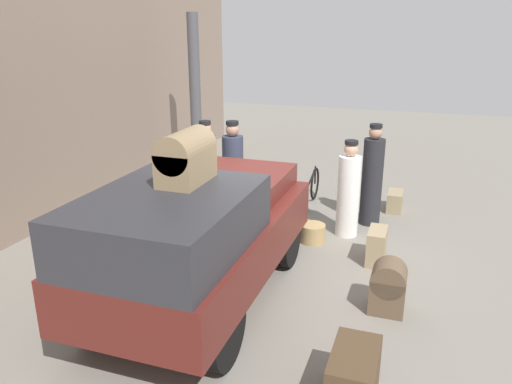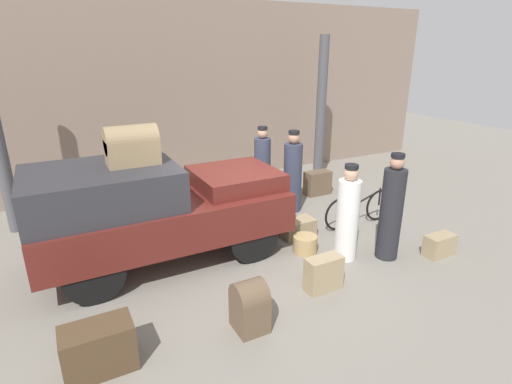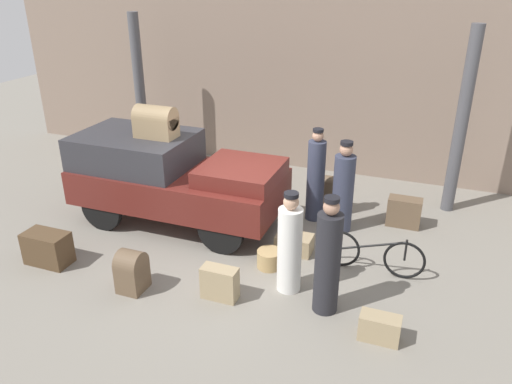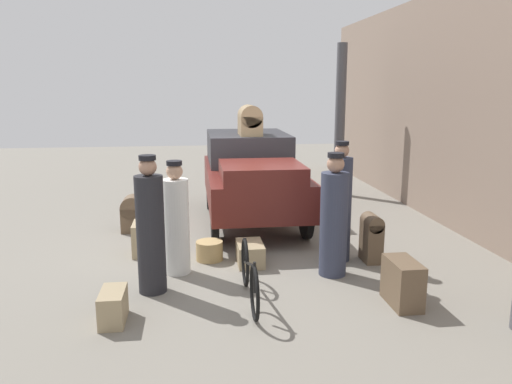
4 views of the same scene
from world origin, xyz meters
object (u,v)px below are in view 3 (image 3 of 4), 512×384
at_px(suitcase_black_upright, 404,212).
at_px(trunk_barrel_dark, 327,191).
at_px(suitcase_tan_flat, 380,328).
at_px(porter_carrying_trunk, 290,247).
at_px(trunk_large_brown, 294,243).
at_px(porter_with_bicycle, 328,260).
at_px(porter_standing_middle, 316,178).
at_px(trunk_umber_medium, 48,248).
at_px(trunk_wicker_pale, 220,283).
at_px(bicycle, 372,254).
at_px(truck, 171,175).
at_px(conductor_in_dark_uniform, 343,190).
at_px(wicker_basket, 269,259).
at_px(trunk_on_truck_roof, 156,122).
at_px(suitcase_small_leather, 132,270).

relative_size(suitcase_black_upright, trunk_barrel_dark, 0.84).
distance_m(trunk_barrel_dark, suitcase_tan_flat, 3.99).
bearing_deg(porter_carrying_trunk, trunk_large_brown, 102.23).
bearing_deg(trunk_large_brown, porter_with_bicycle, -57.55).
xyz_separation_m(porter_standing_middle, trunk_large_brown, (0.01, -1.39, -0.70)).
height_order(trunk_umber_medium, trunk_wicker_pale, trunk_umber_medium).
xyz_separation_m(bicycle, porter_standing_middle, (-1.36, 1.55, 0.52)).
distance_m(porter_standing_middle, trunk_umber_medium, 4.98).
bearing_deg(porter_standing_middle, truck, -157.61).
bearing_deg(conductor_in_dark_uniform, wicker_basket, -115.77).
height_order(trunk_umber_medium, suitcase_tan_flat, trunk_umber_medium).
xyz_separation_m(truck, suitcase_black_upright, (4.28, 1.37, -0.68)).
xyz_separation_m(trunk_umber_medium, trunk_on_truck_roof, (0.97, 2.13, 1.71)).
relative_size(wicker_basket, trunk_barrel_dark, 0.56).
xyz_separation_m(porter_standing_middle, trunk_barrel_dark, (0.13, 0.48, -0.46)).
height_order(truck, trunk_wicker_pale, truck).
relative_size(wicker_basket, porter_standing_middle, 0.22).
xyz_separation_m(suitcase_small_leather, trunk_on_truck_roof, (-0.80, 2.29, 1.65)).
bearing_deg(trunk_on_truck_roof, porter_with_bicycle, -24.91).
height_order(trunk_umber_medium, trunk_on_truck_roof, trunk_on_truck_roof).
xyz_separation_m(bicycle, wicker_basket, (-1.60, -0.45, -0.19)).
bearing_deg(suitcase_small_leather, suitcase_black_upright, 44.60).
xyz_separation_m(suitcase_black_upright, trunk_on_truck_roof, (-4.51, -1.37, 1.71)).
xyz_separation_m(porter_with_bicycle, trunk_on_truck_roof, (-3.71, 1.72, 1.16)).
distance_m(truck, trunk_barrel_dark, 3.17).
distance_m(porter_with_bicycle, suitcase_tan_flat, 1.13).
bearing_deg(wicker_basket, conductor_in_dark_uniform, 64.23).
xyz_separation_m(bicycle, trunk_large_brown, (-1.36, 0.16, -0.18)).
distance_m(wicker_basket, trunk_large_brown, 0.66).
relative_size(trunk_umber_medium, trunk_large_brown, 1.20).
xyz_separation_m(suitcase_black_upright, suitcase_small_leather, (-3.71, -3.66, 0.06)).
bearing_deg(trunk_wicker_pale, suitcase_tan_flat, -2.26).
xyz_separation_m(porter_standing_middle, suitcase_small_leather, (-2.01, -3.35, -0.52)).
bearing_deg(trunk_barrel_dark, conductor_in_dark_uniform, -57.91).
relative_size(truck, bicycle, 2.35).
height_order(trunk_large_brown, suitcase_tan_flat, suitcase_tan_flat).
height_order(trunk_wicker_pale, trunk_on_truck_roof, trunk_on_truck_roof).
height_order(porter_with_bicycle, trunk_on_truck_roof, trunk_on_truck_roof).
height_order(bicycle, trunk_wicker_pale, bicycle).
bearing_deg(truck, bicycle, -7.09).
relative_size(porter_carrying_trunk, trunk_on_truck_roof, 2.17).
xyz_separation_m(conductor_in_dark_uniform, suitcase_black_upright, (1.10, 0.57, -0.52)).
distance_m(porter_standing_middle, trunk_large_brown, 1.55).
bearing_deg(porter_carrying_trunk, trunk_wicker_pale, -146.53).
xyz_separation_m(trunk_umber_medium, trunk_large_brown, (3.79, 1.81, -0.12)).
bearing_deg(wicker_basket, porter_with_bicycle, -34.69).
bearing_deg(porter_with_bicycle, suitcase_small_leather, -168.93).
relative_size(bicycle, porter_carrying_trunk, 1.03).
height_order(truck, bicycle, truck).
bearing_deg(trunk_on_truck_roof, trunk_wicker_pale, -43.02).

